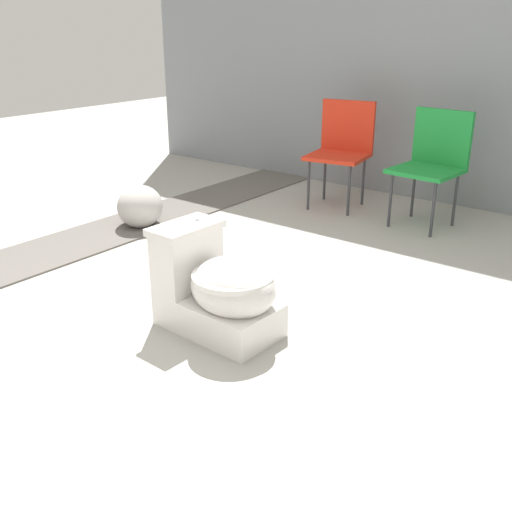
{
  "coord_description": "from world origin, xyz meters",
  "views": [
    {
      "loc": [
        1.98,
        -1.92,
        1.43
      ],
      "look_at": [
        0.22,
        0.35,
        0.3
      ],
      "focal_mm": 42.0,
      "sensor_mm": 36.0,
      "label": 1
    }
  ],
  "objects_px": {
    "toilet": "(219,289)",
    "boulder_near": "(140,206)",
    "folding_chair_middle": "(434,156)",
    "folding_chair_left": "(343,143)"
  },
  "relations": [
    {
      "from": "folding_chair_left",
      "to": "folding_chair_middle",
      "type": "relative_size",
      "value": 1.0
    },
    {
      "from": "toilet",
      "to": "folding_chair_left",
      "type": "distance_m",
      "value": 2.37
    },
    {
      "from": "folding_chair_left",
      "to": "boulder_near",
      "type": "distance_m",
      "value": 1.7
    },
    {
      "from": "folding_chair_left",
      "to": "toilet",
      "type": "bearing_deg",
      "value": 6.37
    },
    {
      "from": "boulder_near",
      "to": "toilet",
      "type": "bearing_deg",
      "value": -29.4
    },
    {
      "from": "folding_chair_left",
      "to": "folding_chair_middle",
      "type": "height_order",
      "value": "same"
    },
    {
      "from": "boulder_near",
      "to": "folding_chair_middle",
      "type": "bearing_deg",
      "value": 39.73
    },
    {
      "from": "folding_chair_middle",
      "to": "boulder_near",
      "type": "distance_m",
      "value": 2.18
    },
    {
      "from": "toilet",
      "to": "folding_chair_middle",
      "type": "bearing_deg",
      "value": 88.93
    },
    {
      "from": "toilet",
      "to": "boulder_near",
      "type": "bearing_deg",
      "value": 153.01
    }
  ]
}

